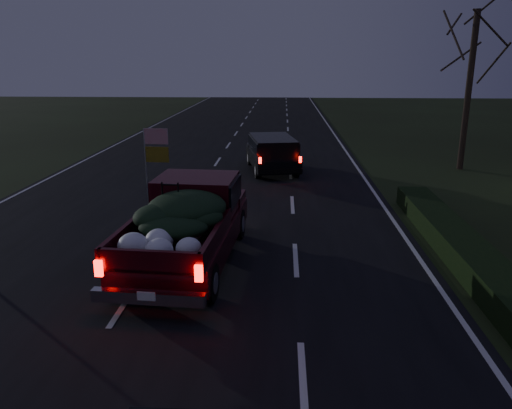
# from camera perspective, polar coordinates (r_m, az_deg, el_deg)

# --- Properties ---
(ground) EXTENTS (120.00, 120.00, 0.00)m
(ground) POSITION_cam_1_polar(r_m,az_deg,el_deg) (10.98, -14.62, -10.76)
(ground) COLOR black
(ground) RESTS_ON ground
(road_asphalt) EXTENTS (14.00, 120.00, 0.02)m
(road_asphalt) POSITION_cam_1_polar(r_m,az_deg,el_deg) (10.97, -14.63, -10.72)
(road_asphalt) COLOR black
(road_asphalt) RESTS_ON ground
(hedge_row) EXTENTS (1.00, 10.00, 0.60)m
(hedge_row) POSITION_cam_1_polar(r_m,az_deg,el_deg) (13.89, 22.18, -4.31)
(hedge_row) COLOR black
(hedge_row) RESTS_ON ground
(bare_tree_far) EXTENTS (3.60, 3.60, 7.00)m
(bare_tree_far) POSITION_cam_1_polar(r_m,az_deg,el_deg) (24.72, 23.56, 15.70)
(bare_tree_far) COLOR black
(bare_tree_far) RESTS_ON ground
(pickup_truck) EXTENTS (2.55, 5.80, 2.97)m
(pickup_truck) POSITION_cam_1_polar(r_m,az_deg,el_deg) (12.37, -7.82, -1.69)
(pickup_truck) COLOR #3B0810
(pickup_truck) RESTS_ON ground
(lead_suv) EXTENTS (2.64, 4.73, 1.29)m
(lead_suv) POSITION_cam_1_polar(r_m,az_deg,el_deg) (22.62, 1.87, 6.21)
(lead_suv) COLOR black
(lead_suv) RESTS_ON ground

